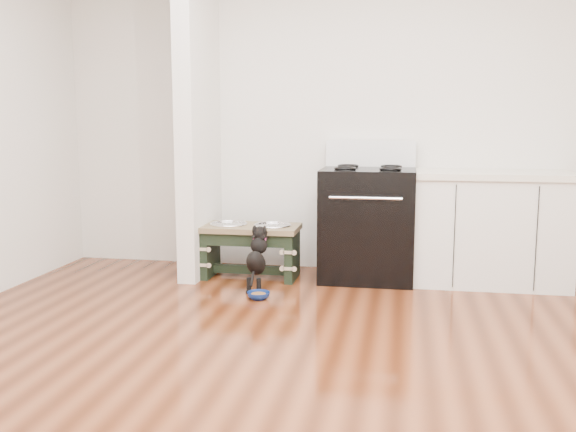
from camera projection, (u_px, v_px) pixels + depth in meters
name	position (u px, v px, depth m)	size (l,w,h in m)	color
ground	(293.00, 376.00, 3.32)	(5.00, 5.00, 0.00)	#441C0C
room_shell	(294.00, 56.00, 3.08)	(5.00, 5.00, 5.00)	silver
partition_wall	(198.00, 116.00, 5.37)	(0.15, 0.80, 2.70)	silver
oven_range	(368.00, 222.00, 5.31)	(0.76, 0.69, 1.14)	black
cabinet_run	(490.00, 228.00, 5.16)	(1.24, 0.64, 0.91)	silver
dog_feeder	(250.00, 240.00, 5.36)	(0.81, 0.43, 0.46)	black
puppy	(257.00, 256.00, 4.98)	(0.14, 0.42, 0.49)	black
floor_bowl	(258.00, 295.00, 4.75)	(0.21, 0.21, 0.05)	navy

